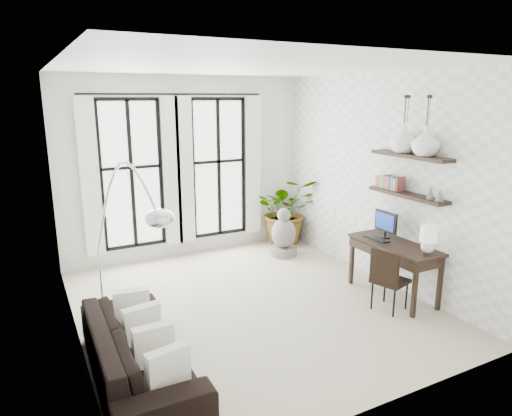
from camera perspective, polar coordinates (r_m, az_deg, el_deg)
floor at (r=6.56m, az=-0.77°, el=-11.91°), size 5.00×5.00×0.00m
ceiling at (r=5.92m, az=-0.87°, el=17.24°), size 5.00×5.00×0.00m
wall_left at (r=5.44m, az=-22.49°, el=-0.51°), size 0.00×5.00×5.00m
wall_right at (r=7.31m, az=15.16°, el=3.52°), size 0.00×5.00×5.00m
wall_back at (r=8.31m, az=-8.64°, el=5.03°), size 4.50×0.00×4.50m
windows at (r=8.19m, az=-9.79°, el=4.57°), size 3.26×0.13×2.65m
wall_shelves at (r=6.71m, az=18.28°, el=3.52°), size 0.25×1.30×0.60m
sofa at (r=4.99m, az=-14.46°, el=-17.04°), size 0.90×2.23×0.65m
throw_pillows at (r=4.92m, az=-13.42°, el=-15.06°), size 0.40×1.52×0.40m
plant at (r=8.98m, az=3.85°, el=-0.28°), size 1.47×1.37×1.33m
desk at (r=6.77m, az=17.18°, el=-4.84°), size 0.58×1.38×1.20m
desk_chair at (r=6.41m, az=16.13°, el=-8.23°), size 0.52×0.52×0.88m
arc_lamp at (r=5.23m, az=-16.30°, el=0.55°), size 0.71×1.80×2.18m
buddha at (r=8.34m, az=3.47°, el=-3.46°), size 0.49×0.49×0.89m
vase_a at (r=6.45m, az=20.48°, el=7.79°), size 0.37×0.37×0.38m
vase_b at (r=6.72m, az=17.95°, el=8.20°), size 0.37×0.37×0.38m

